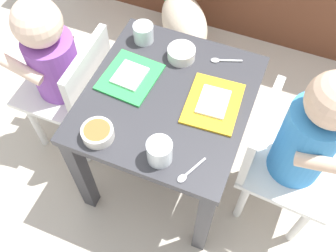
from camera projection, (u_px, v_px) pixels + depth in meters
The scene contains 13 objects.
ground_plane at pixel (168, 168), 1.53m from camera, with size 7.00×7.00×0.00m, color beige.
dining_table at pixel (168, 114), 1.22m from camera, with size 0.49×0.52×0.47m.
seated_child_left at pixel (56, 62), 1.26m from camera, with size 0.28×0.28×0.67m.
seated_child_right at pixel (304, 139), 1.08m from camera, with size 0.30×0.30×0.72m.
dog at pixel (182, 17), 1.71m from camera, with size 0.36×0.41×0.31m.
food_tray_left at pixel (130, 77), 1.17m from camera, with size 0.17×0.19×0.02m.
food_tray_right at pixel (213, 103), 1.12m from camera, with size 0.16×0.20×0.02m.
water_cup_left at pixel (160, 152), 1.00m from camera, with size 0.07×0.07×0.07m.
water_cup_right at pixel (143, 34), 1.24m from camera, with size 0.07×0.07×0.06m.
cereal_bowl_left_side at pixel (181, 53), 1.21m from camera, with size 0.09×0.09×0.04m.
veggie_bowl_near at pixel (98, 133), 1.05m from camera, with size 0.09×0.09×0.03m.
spoon_by_left_tray at pixel (223, 60), 1.21m from camera, with size 0.10×0.05×0.01m.
spoon_by_right_tray at pixel (189, 172), 1.00m from camera, with size 0.05×0.10×0.01m.
Camera 1 is at (0.26, -0.64, 1.38)m, focal length 41.41 mm.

